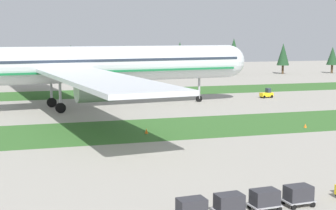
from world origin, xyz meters
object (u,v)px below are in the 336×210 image
object	(u,v)px
airliner	(67,65)
pushback_tractor	(267,94)
cargo_dolly_second	(265,198)
cargo_dolly_lead	(298,194)
cargo_dolly_third	(229,203)
taxiway_marker_0	(146,131)
taxiway_marker_1	(305,126)
cargo_dolly_fourth	(192,207)

from	to	relation	value
airliner	pushback_tractor	distance (m)	41.54
airliner	cargo_dolly_second	xyz separation A→B (m)	(8.47, -56.43, -6.77)
cargo_dolly_lead	cargo_dolly_second	distance (m)	2.90
pushback_tractor	cargo_dolly_second	bearing A→B (deg)	145.39
cargo_dolly_second	cargo_dolly_third	distance (m)	2.90
cargo_dolly_second	taxiway_marker_0	xyz separation A→B (m)	(-0.93, 31.20, -0.60)
pushback_tractor	taxiway_marker_0	world-z (taller)	pushback_tractor
taxiway_marker_0	cargo_dolly_second	bearing A→B (deg)	-88.30
cargo_dolly_third	pushback_tractor	distance (m)	70.86
airliner	cargo_dolly_lead	bearing A→B (deg)	4.50
pushback_tractor	taxiway_marker_0	size ratio (longest dim) A/B	4.28
taxiway_marker_1	taxiway_marker_0	bearing A→B (deg)	174.53
airliner	cargo_dolly_second	distance (m)	57.46
taxiway_marker_1	cargo_dolly_lead	bearing A→B (deg)	-122.50
cargo_dolly_third	taxiway_marker_0	bearing A→B (deg)	172.60
cargo_dolly_second	cargo_dolly_fourth	xyz separation A→B (m)	(-5.79, -0.39, 0.00)
cargo_dolly_lead	cargo_dolly_second	size ratio (longest dim) A/B	1.00
cargo_dolly_second	taxiway_marker_1	bearing A→B (deg)	139.96
cargo_dolly_fourth	taxiway_marker_1	world-z (taller)	cargo_dolly_fourth
cargo_dolly_second	pushback_tractor	xyz separation A→B (m)	(32.19, 61.37, -0.10)
pushback_tractor	airliner	bearing A→B (deg)	90.00
airliner	taxiway_marker_0	bearing A→B (deg)	9.73
cargo_dolly_third	taxiway_marker_1	world-z (taller)	cargo_dolly_third
cargo_dolly_third	taxiway_marker_0	distance (m)	31.46
cargo_dolly_lead	taxiway_marker_0	world-z (taller)	cargo_dolly_lead
cargo_dolly_third	pushback_tractor	bearing A→B (deg)	146.50
cargo_dolly_third	taxiway_marker_1	xyz separation A→B (m)	(24.19, 29.27, -0.66)
cargo_dolly_third	cargo_dolly_fourth	bearing A→B (deg)	-90.00
cargo_dolly_third	pushback_tractor	xyz separation A→B (m)	(35.09, 61.56, -0.10)
cargo_dolly_lead	cargo_dolly_second	bearing A→B (deg)	-90.00
cargo_dolly_third	taxiway_marker_1	bearing A→B (deg)	136.61
cargo_dolly_lead	cargo_dolly_third	xyz separation A→B (m)	(-5.79, -0.39, 0.00)
cargo_dolly_fourth	taxiway_marker_1	bearing A→B (deg)	133.59
cargo_dolly_third	taxiway_marker_1	size ratio (longest dim) A/B	4.43
cargo_dolly_second	taxiway_marker_0	distance (m)	31.22
taxiway_marker_0	taxiway_marker_1	bearing A→B (deg)	-5.47
cargo_dolly_second	cargo_dolly_lead	bearing A→B (deg)	90.00
cargo_dolly_third	cargo_dolly_fourth	size ratio (longest dim) A/B	1.00
airliner	cargo_dolly_third	world-z (taller)	airliner
airliner	taxiway_marker_0	distance (m)	27.34
cargo_dolly_lead	cargo_dolly_fourth	xyz separation A→B (m)	(-8.68, -0.58, 0.00)
cargo_dolly_lead	cargo_dolly_fourth	bearing A→B (deg)	-90.00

